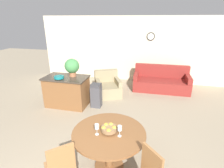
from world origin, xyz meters
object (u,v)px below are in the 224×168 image
at_px(wine_glass_right, 120,129).
at_px(armchair, 108,87).
at_px(potted_plant, 72,66).
at_px(trash_bin, 96,95).
at_px(kitchen_island, 67,91).
at_px(teal_bowl, 59,77).
at_px(fruit_bowl, 109,128).
at_px(wine_glass_left, 97,127).
at_px(dining_table, 109,140).
at_px(couch, 161,82).
at_px(dining_chair_near_left, 61,167).

height_order(wine_glass_right, armchair, wine_glass_right).
distance_m(potted_plant, trash_bin, 1.14).
bearing_deg(potted_plant, kitchen_island, -143.40).
xyz_separation_m(wine_glass_right, teal_bowl, (-2.18, 1.96, 0.07)).
distance_m(fruit_bowl, teal_bowl, 2.74).
xyz_separation_m(wine_glass_left, armchair, (-0.70, 3.30, -0.63)).
height_order(kitchen_island, teal_bowl, teal_bowl).
xyz_separation_m(dining_table, wine_glass_right, (0.20, -0.07, 0.32)).
bearing_deg(teal_bowl, kitchen_island, 65.86).
bearing_deg(couch, kitchen_island, -145.89).
bearing_deg(fruit_bowl, kitchen_island, 131.92).
height_order(dining_table, wine_glass_right, wine_glass_right).
height_order(wine_glass_right, potted_plant, potted_plant).
height_order(trash_bin, couch, couch).
relative_size(fruit_bowl, potted_plant, 0.50).
bearing_deg(wine_glass_left, couch, 74.59).
xyz_separation_m(fruit_bowl, wine_glass_left, (-0.18, -0.11, 0.08)).
bearing_deg(fruit_bowl, couch, 76.46).
xyz_separation_m(dining_table, dining_chair_near_left, (-0.58, -0.65, -0.08)).
height_order(dining_table, trash_bin, dining_table).
bearing_deg(potted_plant, dining_table, -52.44).
bearing_deg(trash_bin, couch, 44.29).
relative_size(teal_bowl, potted_plant, 0.53).
xyz_separation_m(dining_chair_near_left, wine_glass_left, (0.40, 0.54, 0.40)).
xyz_separation_m(potted_plant, couch, (2.71, 1.90, -0.94)).
relative_size(dining_chair_near_left, wine_glass_left, 4.87).
xyz_separation_m(fruit_bowl, teal_bowl, (-1.98, 1.89, 0.15)).
distance_m(wine_glass_left, potted_plant, 2.82).
bearing_deg(trash_bin, armchair, 84.01).
bearing_deg(potted_plant, fruit_bowl, -52.44).
xyz_separation_m(wine_glass_right, kitchen_island, (-2.09, 2.17, -0.45)).
distance_m(teal_bowl, trash_bin, 1.23).
bearing_deg(teal_bowl, dining_chair_near_left, -61.02).
relative_size(dining_chair_near_left, couch, 0.46).
distance_m(teal_bowl, potted_plant, 0.50).
bearing_deg(wine_glass_right, potted_plant, 129.78).
relative_size(fruit_bowl, wine_glass_right, 1.37).
height_order(kitchen_island, armchair, kitchen_island).
relative_size(dining_chair_near_left, teal_bowl, 3.38).
bearing_deg(kitchen_island, dining_table, -48.08).
height_order(wine_glass_left, armchair, wine_glass_left).
relative_size(kitchen_island, armchair, 1.09).
bearing_deg(wine_glass_left, dining_chair_near_left, -126.39).
bearing_deg(kitchen_island, fruit_bowl, -48.08).
relative_size(dining_table, fruit_bowl, 4.69).
bearing_deg(dining_chair_near_left, fruit_bowl, 5.42).
xyz_separation_m(dining_chair_near_left, fruit_bowl, (0.57, 0.65, 0.32)).
bearing_deg(armchair, dining_table, -100.23).
xyz_separation_m(couch, armchair, (-1.87, -0.95, -0.02)).
distance_m(dining_table, trash_bin, 2.43).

